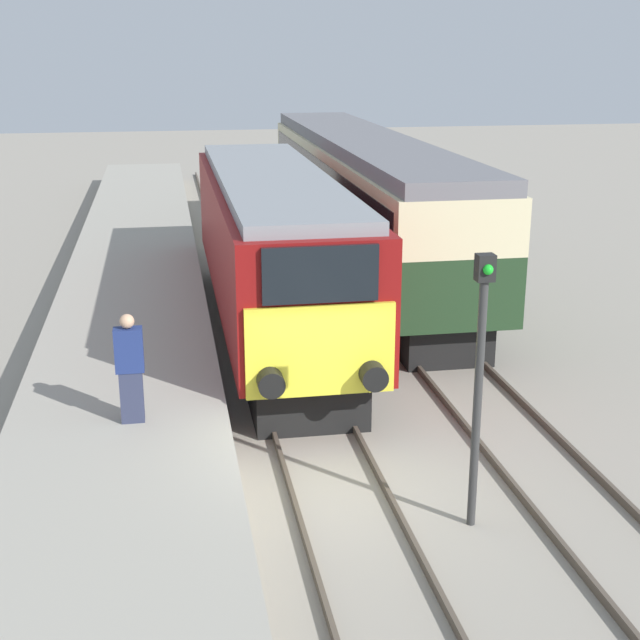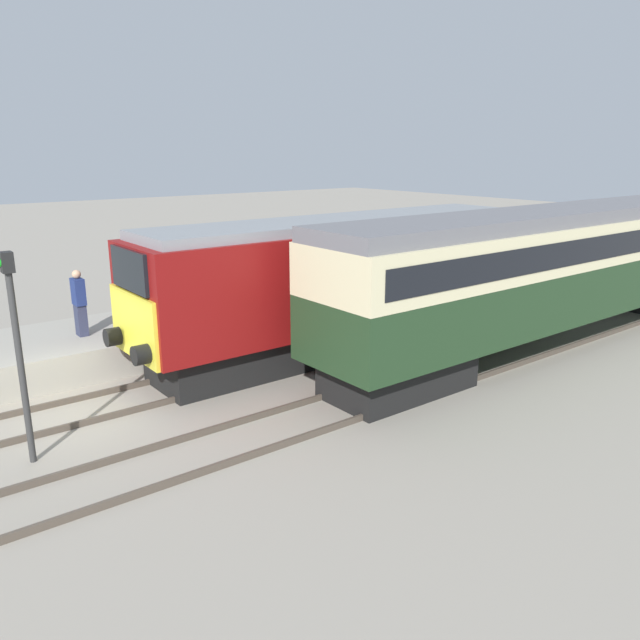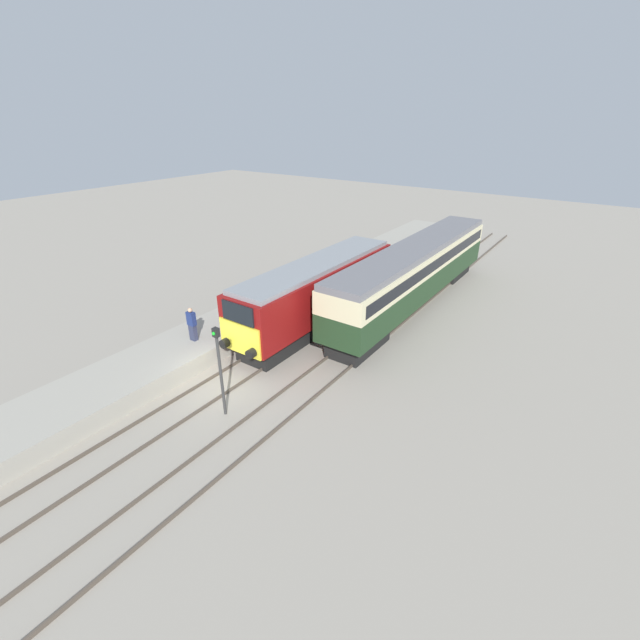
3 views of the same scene
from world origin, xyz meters
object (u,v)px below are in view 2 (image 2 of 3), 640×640
at_px(passenger_carriage, 566,261).
at_px(person_on_platform, 79,303).
at_px(locomotive, 344,278).
at_px(signal_post, 17,342).

xyz_separation_m(passenger_carriage, person_on_platform, (-6.45, -12.26, -0.68)).
height_order(locomotive, passenger_carriage, passenger_carriage).
height_order(locomotive, person_on_platform, locomotive).
bearing_deg(signal_post, passenger_carriage, 83.44).
height_order(person_on_platform, signal_post, signal_post).
distance_m(person_on_platform, signal_post, 5.41).
bearing_deg(signal_post, person_on_platform, 152.07).
xyz_separation_m(locomotive, signal_post, (1.70, -9.01, 0.24)).
relative_size(locomotive, person_on_platform, 7.30).
bearing_deg(passenger_carriage, signal_post, -96.56).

